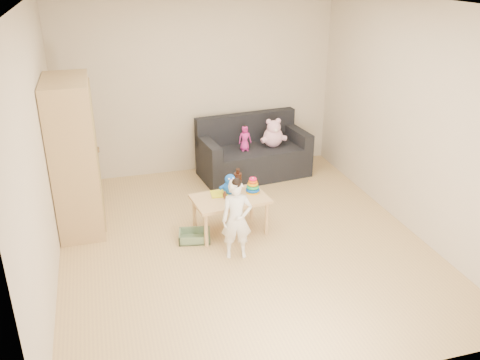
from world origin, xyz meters
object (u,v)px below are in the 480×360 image
object	(u,v)px
wardrobe	(74,156)
play_table	(230,215)
toddler	(237,220)
sofa	(254,161)

from	to	relation	value
wardrobe	play_table	size ratio (longest dim) A/B	2.10
toddler	play_table	bearing A→B (deg)	93.07
play_table	toddler	bearing A→B (deg)	-97.40
sofa	play_table	distance (m)	1.72
wardrobe	sofa	bearing A→B (deg)	19.75
sofa	toddler	world-z (taller)	toddler
sofa	play_table	xyz separation A→B (m)	(-0.77, -1.54, 0.00)
wardrobe	sofa	xyz separation A→B (m)	(2.44, 0.88, -0.67)
sofa	toddler	bearing A→B (deg)	-118.47
wardrobe	toddler	distance (m)	2.05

